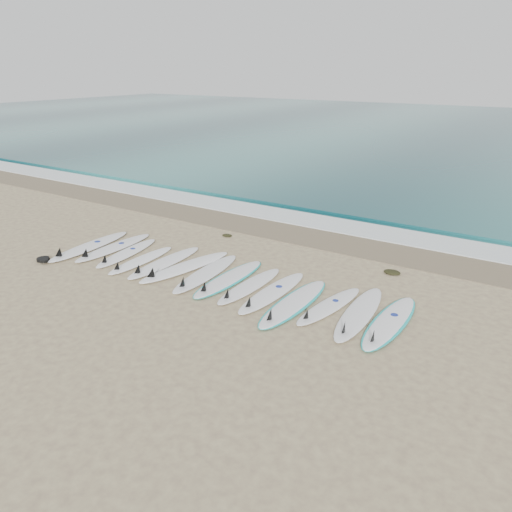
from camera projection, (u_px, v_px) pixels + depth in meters
The scene contains 22 objects.
ground at pixel (213, 279), 11.84m from camera, with size 120.00×120.00×0.00m, color #9D8A66.
ocean at pixel (478, 133), 37.31m from camera, with size 120.00×55.00×0.03m, color #1B5B5E.
wet_sand_band at pixel (296, 233), 15.05m from camera, with size 120.00×1.80×0.01m, color #6E5F49.
foam_band at pixel (317, 222), 16.15m from camera, with size 120.00×1.40×0.04m, color silver.
wave_crest at pixel (336, 210), 17.31m from camera, with size 120.00×1.00×0.10m, color #1B5B5E.
surfboard_0 at pixel (88, 246), 13.79m from camera, with size 0.81×2.90×0.37m.
surfboard_1 at pixel (112, 248), 13.71m from camera, with size 0.63×2.72×0.35m.
surfboard_2 at pixel (126, 253), 13.33m from camera, with size 0.87×2.49×0.31m.
surfboard_3 at pixel (140, 260), 12.84m from camera, with size 0.57×2.33×0.30m.
surfboard_4 at pixel (163, 263), 12.68m from camera, with size 0.59×2.64×0.34m.
surfboard_5 at pixel (184, 267), 12.39m from camera, with size 1.06×2.87×0.36m.
surfboard_6 at pixel (205, 274), 12.01m from camera, with size 0.82×2.74×0.34m.
surfboard_7 at pixel (228, 279), 11.74m from camera, with size 0.65×2.64×0.33m.
surfboard_8 at pixel (249, 286), 11.34m from camera, with size 0.53×2.41×0.31m.
surfboard_9 at pixel (271, 293), 11.00m from camera, with size 0.57×2.60×0.33m.
surfboard_10 at pixel (293, 303), 10.53m from camera, with size 0.68×2.73×0.35m.
surfboard_11 at pixel (328, 306), 10.40m from camera, with size 0.79×2.33×0.29m.
surfboard_12 at pixel (358, 314), 10.07m from camera, with size 0.79×2.74×0.35m.
surfboard_13 at pixel (389, 322), 9.75m from camera, with size 0.63×2.61×0.33m.
seaweed_near at pixel (227, 235), 14.81m from camera, with size 0.31×0.24×0.06m, color black.
seaweed_far at pixel (392, 272), 12.14m from camera, with size 0.41×0.32×0.08m, color black.
leash_coil at pixel (43, 260), 12.90m from camera, with size 0.46×0.36×0.11m.
Camera 1 is at (6.77, -8.56, 4.75)m, focal length 35.00 mm.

